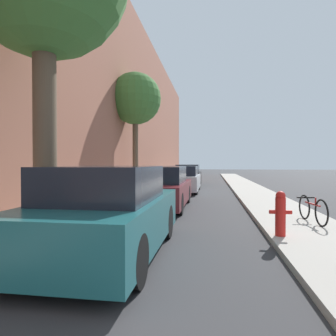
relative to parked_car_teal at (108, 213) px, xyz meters
name	(u,v)px	position (x,y,z in m)	size (l,w,h in m)	color
ground_plane	(197,194)	(1.00, 10.44, -0.72)	(120.00, 120.00, 0.00)	#333335
sidewalk_left	(143,192)	(-1.90, 10.44, -0.66)	(2.00, 52.00, 0.12)	#ADA89E
sidewalk_right	(255,193)	(3.90, 10.44, -0.66)	(2.00, 52.00, 0.12)	#ADA89E
building_facade_left	(118,91)	(-3.25, 10.44, 4.72)	(0.70, 52.00, 10.88)	#9E604C
parked_car_teal	(108,213)	(0.00, 0.00, 0.00)	(1.81, 4.03, 1.52)	black
parked_car_maroon	(162,188)	(0.00, 5.39, -0.03)	(1.76, 4.53, 1.45)	black
parked_car_silver	(182,179)	(0.11, 11.26, -0.04)	(1.88, 4.52, 1.42)	black
parked_car_black	(188,175)	(0.05, 16.21, -0.02)	(1.76, 4.14, 1.48)	black
street_tree_far	(135,99)	(-2.20, 10.04, 4.17)	(2.68, 2.68, 6.16)	brown
fire_hydrant	(280,213)	(3.11, 1.34, -0.14)	(0.43, 0.20, 0.90)	red
bicycle	(312,209)	(4.18, 2.80, -0.27)	(0.44, 1.55, 0.63)	black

